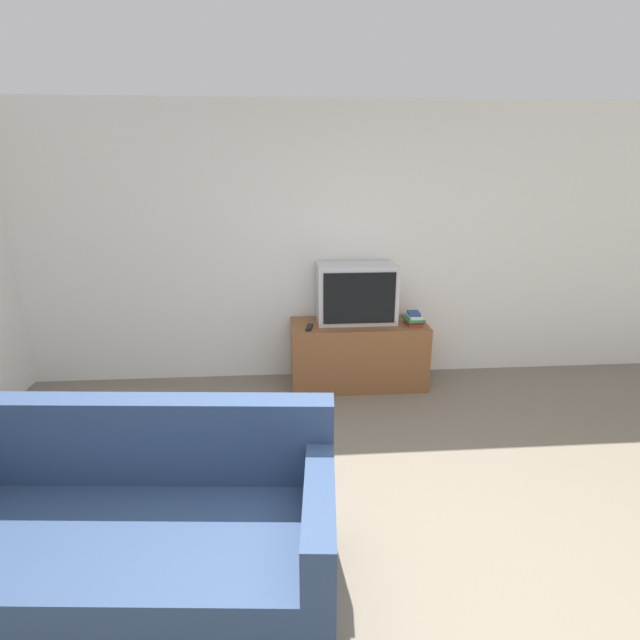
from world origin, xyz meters
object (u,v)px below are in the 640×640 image
(couch, at_px, (124,540))
(remote_on_stand, at_px, (309,327))
(book_stack, at_px, (414,319))
(tv_stand, at_px, (358,354))
(television, at_px, (356,293))

(couch, height_order, remote_on_stand, couch)
(book_stack, bearing_deg, tv_stand, 172.49)
(television, bearing_deg, remote_on_stand, -156.61)
(tv_stand, height_order, couch, couch)
(tv_stand, height_order, book_stack, book_stack)
(tv_stand, xyz_separation_m, remote_on_stand, (-0.47, -0.13, 0.32))
(television, height_order, book_stack, television)
(remote_on_stand, bearing_deg, television, 23.39)
(book_stack, bearing_deg, couch, -131.37)
(tv_stand, distance_m, television, 0.59)
(couch, bearing_deg, remote_on_stand, 70.08)
(television, bearing_deg, tv_stand, -76.19)
(couch, relative_size, book_stack, 9.14)
(television, xyz_separation_m, couch, (-1.49, -2.42, -0.60))
(couch, xyz_separation_m, remote_on_stand, (1.03, 2.22, 0.34))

